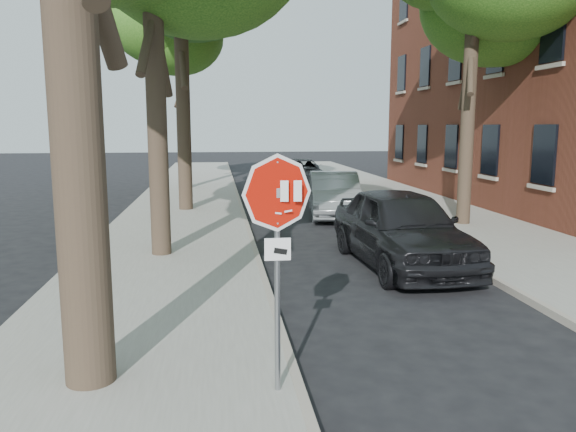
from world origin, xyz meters
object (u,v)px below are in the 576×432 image
object	(u,v)px
car_a	(401,228)
car_b	(334,195)
stop_sign	(277,228)
tree_far	(182,32)
car_d	(300,175)

from	to	relation	value
car_a	car_b	size ratio (longest dim) A/B	1.11
car_b	stop_sign	bearing A→B (deg)	-97.17
tree_far	car_a	size ratio (longest dim) A/B	1.88
stop_sign	tree_far	world-z (taller)	tree_far
stop_sign	car_a	bearing A→B (deg)	59.78
car_a	car_b	world-z (taller)	car_a
tree_far	car_d	xyz separation A→B (m)	(5.32, -0.67, -6.49)
stop_sign	car_b	xyz separation A→B (m)	(3.27, 12.46, -1.21)
tree_far	car_d	bearing A→B (deg)	-7.22
car_b	car_d	distance (m)	8.00
stop_sign	tree_far	distance (m)	21.88
car_d	car_b	bearing A→B (deg)	-87.36
stop_sign	tree_far	bearing A→B (deg)	95.46
tree_far	car_a	bearing A→B (deg)	-71.02
car_d	tree_far	bearing A→B (deg)	175.66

